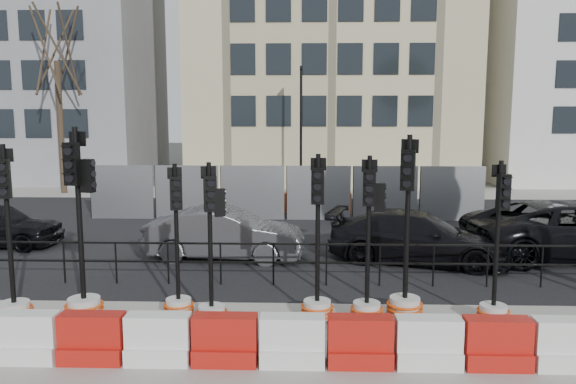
{
  "coord_description": "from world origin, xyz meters",
  "views": [
    {
      "loc": [
        0.72,
        -11.11,
        3.93
      ],
      "look_at": [
        0.28,
        3.0,
        1.91
      ],
      "focal_mm": 35.0,
      "sensor_mm": 36.0,
      "label": 1
    }
  ],
  "objects_px": {
    "traffic_signal_d": "(212,288)",
    "car_c": "(418,237)",
    "traffic_signal_h": "(495,292)",
    "traffic_signal_a": "(13,288)"
  },
  "relations": [
    {
      "from": "traffic_signal_d",
      "to": "car_c",
      "type": "xyz_separation_m",
      "value": [
        4.66,
        4.51,
        -0.05
      ]
    },
    {
      "from": "traffic_signal_d",
      "to": "traffic_signal_h",
      "type": "relative_size",
      "value": 0.99
    },
    {
      "from": "traffic_signal_a",
      "to": "car_c",
      "type": "relative_size",
      "value": 0.67
    },
    {
      "from": "traffic_signal_d",
      "to": "car_c",
      "type": "distance_m",
      "value": 6.48
    },
    {
      "from": "traffic_signal_a",
      "to": "traffic_signal_h",
      "type": "distance_m",
      "value": 8.95
    },
    {
      "from": "traffic_signal_a",
      "to": "traffic_signal_h",
      "type": "bearing_deg",
      "value": -13.2
    },
    {
      "from": "traffic_signal_a",
      "to": "car_c",
      "type": "distance_m",
      "value": 9.53
    },
    {
      "from": "traffic_signal_h",
      "to": "traffic_signal_d",
      "type": "bearing_deg",
      "value": 167.11
    },
    {
      "from": "traffic_signal_h",
      "to": "traffic_signal_a",
      "type": "bearing_deg",
      "value": 166.35
    },
    {
      "from": "traffic_signal_h",
      "to": "car_c",
      "type": "bearing_deg",
      "value": 82.46
    }
  ]
}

